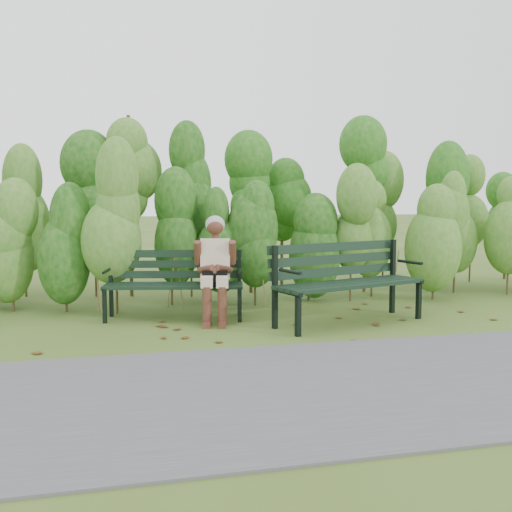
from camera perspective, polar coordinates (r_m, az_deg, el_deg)
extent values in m
plane|color=#41551F|center=(6.70, 0.73, -6.68)|extent=(80.00, 80.00, 0.00)
cube|color=#474749|center=(4.68, 7.72, -12.13)|extent=(60.00, 2.50, 0.01)
cylinder|color=#47381E|center=(7.78, -21.91, -2.38)|extent=(0.03, 0.03, 0.80)
ellipsoid|color=#156012|center=(7.72, -22.08, 2.33)|extent=(0.64, 0.64, 1.44)
cylinder|color=#47381E|center=(7.72, -17.41, -2.29)|extent=(0.03, 0.03, 0.80)
ellipsoid|color=#156012|center=(7.66, -17.55, 2.46)|extent=(0.64, 0.64, 1.44)
cylinder|color=#47381E|center=(7.70, -12.86, -2.19)|extent=(0.03, 0.03, 0.80)
ellipsoid|color=#156012|center=(7.65, -12.96, 2.57)|extent=(0.64, 0.64, 1.44)
cylinder|color=#47381E|center=(7.74, -8.32, -2.07)|extent=(0.03, 0.03, 0.80)
ellipsoid|color=#156012|center=(7.68, -8.39, 2.66)|extent=(0.64, 0.64, 1.44)
cylinder|color=#47381E|center=(7.82, -3.86, -1.95)|extent=(0.03, 0.03, 0.80)
ellipsoid|color=#156012|center=(7.76, -3.89, 2.74)|extent=(0.64, 0.64, 1.44)
cylinder|color=#47381E|center=(7.95, 0.49, -1.81)|extent=(0.03, 0.03, 0.80)
ellipsoid|color=#156012|center=(7.89, 0.49, 2.80)|extent=(0.64, 0.64, 1.44)
cylinder|color=#47381E|center=(8.12, 4.67, -1.67)|extent=(0.03, 0.03, 0.80)
ellipsoid|color=#156012|center=(8.07, 4.71, 2.84)|extent=(0.64, 0.64, 1.44)
cylinder|color=#47381E|center=(8.34, 8.66, -1.53)|extent=(0.03, 0.03, 0.80)
ellipsoid|color=#156012|center=(8.28, 8.73, 2.87)|extent=(0.64, 0.64, 1.44)
cylinder|color=#47381E|center=(8.59, 12.43, -1.39)|extent=(0.03, 0.03, 0.80)
ellipsoid|color=#156012|center=(8.54, 12.52, 2.88)|extent=(0.64, 0.64, 1.44)
cylinder|color=#47381E|center=(8.88, 15.98, -1.25)|extent=(0.03, 0.03, 0.80)
ellipsoid|color=#156012|center=(8.83, 16.09, 2.88)|extent=(0.64, 0.64, 1.44)
cylinder|color=#47381E|center=(9.20, 19.28, -1.12)|extent=(0.03, 0.03, 0.80)
ellipsoid|color=#156012|center=(9.15, 19.41, 2.87)|extent=(0.64, 0.64, 1.44)
cylinder|color=#47381E|center=(9.55, 22.36, -0.99)|extent=(0.03, 0.03, 0.80)
ellipsoid|color=#156012|center=(9.50, 22.50, 2.85)|extent=(0.64, 0.64, 1.44)
cylinder|color=#47381E|center=(8.74, -20.63, -0.51)|extent=(0.04, 0.04, 1.10)
ellipsoid|color=#0B470C|center=(8.70, -20.83, 5.27)|extent=(0.70, 0.70, 1.98)
cylinder|color=#47381E|center=(8.68, -15.59, -0.39)|extent=(0.04, 0.04, 1.10)
ellipsoid|color=#0B470C|center=(8.64, -15.74, 5.42)|extent=(0.70, 0.70, 1.98)
cylinder|color=#47381E|center=(8.69, -10.52, -0.27)|extent=(0.04, 0.04, 1.10)
ellipsoid|color=#0B470C|center=(8.65, -10.63, 5.53)|extent=(0.70, 0.70, 1.98)
cylinder|color=#47381E|center=(8.77, -5.51, -0.15)|extent=(0.04, 0.04, 1.10)
ellipsoid|color=#0B470C|center=(8.73, -5.57, 5.60)|extent=(0.70, 0.70, 1.98)
cylinder|color=#47381E|center=(8.92, -0.62, -0.04)|extent=(0.04, 0.04, 1.10)
ellipsoid|color=#0B470C|center=(8.87, -0.63, 5.63)|extent=(0.70, 0.70, 1.98)
cylinder|color=#47381E|center=(9.12, 4.07, 0.08)|extent=(0.04, 0.04, 1.10)
ellipsoid|color=#0B470C|center=(9.08, 4.11, 5.61)|extent=(0.70, 0.70, 1.98)
cylinder|color=#47381E|center=(9.39, 8.54, 0.19)|extent=(0.04, 0.04, 1.10)
ellipsoid|color=#0B470C|center=(9.35, 8.61, 5.56)|extent=(0.70, 0.70, 1.98)
cylinder|color=#47381E|center=(9.71, 12.73, 0.29)|extent=(0.04, 0.04, 1.10)
ellipsoid|color=#0B470C|center=(9.67, 12.84, 5.49)|extent=(0.70, 0.70, 1.98)
cylinder|color=#47381E|center=(10.07, 16.64, 0.38)|extent=(0.04, 0.04, 1.10)
ellipsoid|color=#0B470C|center=(10.04, 16.78, 5.39)|extent=(0.70, 0.70, 1.98)
cylinder|color=#47381E|center=(10.49, 20.25, 0.46)|extent=(0.04, 0.04, 1.10)
ellipsoid|color=#0B470C|center=(10.45, 20.42, 5.27)|extent=(0.70, 0.70, 1.98)
cube|color=#5B3512|center=(6.11, -7.87, -7.91)|extent=(0.11, 0.10, 0.01)
cube|color=#5B3512|center=(6.98, -9.09, -6.22)|extent=(0.08, 0.10, 0.01)
cube|color=#5B3512|center=(5.62, -4.47, -9.08)|extent=(0.11, 0.11, 0.01)
cube|color=#5B3512|center=(7.39, 2.80, -5.51)|extent=(0.08, 0.10, 0.01)
cube|color=#5B3512|center=(7.62, 20.27, -5.52)|extent=(0.11, 0.11, 0.01)
cube|color=#5B3512|center=(7.36, -4.69, -5.56)|extent=(0.11, 0.10, 0.01)
cube|color=#5B3512|center=(6.69, 11.83, -6.80)|extent=(0.11, 0.11, 0.01)
cube|color=#5B3512|center=(7.65, 21.40, -5.51)|extent=(0.11, 0.11, 0.01)
cube|color=#5B3512|center=(6.11, -14.66, -8.04)|extent=(0.11, 0.11, 0.01)
cube|color=#5B3512|center=(6.51, -4.32, -7.05)|extent=(0.11, 0.11, 0.01)
cube|color=#5B3512|center=(6.40, 11.02, -7.36)|extent=(0.11, 0.11, 0.01)
cube|color=#5B3512|center=(6.87, 20.71, -6.71)|extent=(0.11, 0.09, 0.01)
cube|color=#5B3512|center=(8.15, 15.27, -4.65)|extent=(0.09, 0.11, 0.01)
cube|color=#5B3512|center=(7.61, 6.94, -5.21)|extent=(0.09, 0.07, 0.01)
cube|color=#5B3512|center=(7.46, -8.83, -5.46)|extent=(0.11, 0.11, 0.01)
cube|color=#5B3512|center=(7.22, -0.90, -5.76)|extent=(0.11, 0.11, 0.01)
cube|color=#5B3512|center=(6.61, -18.13, -7.10)|extent=(0.11, 0.09, 0.01)
cube|color=#5B3512|center=(7.49, 16.57, -5.58)|extent=(0.11, 0.11, 0.01)
cube|color=#5B3512|center=(7.41, -12.59, -5.61)|extent=(0.11, 0.11, 0.01)
cube|color=#5B3512|center=(7.99, 21.73, -5.06)|extent=(0.10, 0.11, 0.01)
cube|color=#5B3512|center=(7.49, -21.37, -5.74)|extent=(0.11, 0.11, 0.01)
cube|color=#5B3512|center=(6.64, 22.96, -7.21)|extent=(0.11, 0.11, 0.01)
cube|color=black|center=(6.88, -7.97, -3.01)|extent=(1.59, 0.42, 0.04)
cube|color=black|center=(6.99, -7.88, -2.87)|extent=(1.59, 0.42, 0.04)
cube|color=black|center=(7.10, -7.80, -2.74)|extent=(1.59, 0.42, 0.04)
cube|color=black|center=(7.21, -7.71, -2.61)|extent=(1.59, 0.42, 0.04)
cube|color=black|center=(7.28, -7.66, -1.76)|extent=(1.58, 0.37, 0.09)
cube|color=black|center=(7.28, -7.67, -0.77)|extent=(1.58, 0.37, 0.09)
cube|color=black|center=(7.28, -7.67, 0.22)|extent=(1.58, 0.37, 0.09)
cube|color=black|center=(7.02, -14.22, -4.62)|extent=(0.05, 0.05, 0.40)
cube|color=black|center=(7.36, -13.65, -2.56)|extent=(0.05, 0.05, 0.80)
cube|color=black|center=(7.17, -13.96, -2.93)|extent=(0.13, 0.45, 0.04)
cylinder|color=black|center=(7.10, -14.07, -1.41)|extent=(0.10, 0.33, 0.03)
cube|color=black|center=(6.87, -1.56, -4.67)|extent=(0.05, 0.05, 0.40)
cube|color=black|center=(7.22, -1.61, -2.56)|extent=(0.05, 0.05, 0.80)
cube|color=black|center=(7.02, -1.59, -2.94)|extent=(0.13, 0.45, 0.04)
cylinder|color=black|center=(6.95, -1.59, -1.39)|extent=(0.10, 0.33, 0.03)
cube|color=black|center=(6.69, 10.07, -2.83)|extent=(1.77, 0.65, 0.04)
cube|color=black|center=(6.78, 9.36, -2.70)|extent=(1.77, 0.65, 0.04)
cube|color=black|center=(6.87, 8.67, -2.58)|extent=(1.77, 0.65, 0.04)
cube|color=black|center=(6.97, 8.00, -2.45)|extent=(1.77, 0.65, 0.04)
cube|color=black|center=(7.03, 7.53, -1.47)|extent=(1.75, 0.60, 0.11)
cube|color=black|center=(7.02, 7.47, -0.31)|extent=(1.75, 0.60, 0.11)
cube|color=black|center=(7.02, 7.40, 0.85)|extent=(1.75, 0.60, 0.11)
cube|color=black|center=(6.18, 4.03, -5.59)|extent=(0.06, 0.06, 0.46)
cube|color=black|center=(6.49, 1.81, -2.99)|extent=(0.06, 0.06, 0.91)
cube|color=black|center=(6.31, 2.97, -3.44)|extent=(0.20, 0.50, 0.04)
cylinder|color=black|center=(6.23, 3.24, -1.48)|extent=(0.15, 0.37, 0.04)
cube|color=black|center=(7.31, 15.23, -4.03)|extent=(0.06, 0.06, 0.46)
cube|color=black|center=(7.58, 12.89, -1.89)|extent=(0.06, 0.06, 0.91)
cube|color=black|center=(7.42, 14.14, -2.24)|extent=(0.20, 0.50, 0.04)
cylinder|color=black|center=(7.36, 14.46, -0.57)|extent=(0.15, 0.37, 0.04)
cube|color=beige|center=(6.81, -4.66, -2.34)|extent=(0.21, 0.42, 0.12)
cube|color=beige|center=(6.81, -3.22, -2.33)|extent=(0.21, 0.42, 0.12)
cylinder|color=#552D1E|center=(6.69, -4.70, -4.80)|extent=(0.12, 0.12, 0.44)
cylinder|color=#552D1E|center=(6.69, -3.22, -4.79)|extent=(0.12, 0.12, 0.44)
cube|color=#552D1E|center=(6.66, -4.71, -6.53)|extent=(0.12, 0.20, 0.06)
cube|color=#552D1E|center=(6.65, -3.22, -6.53)|extent=(0.12, 0.20, 0.06)
cube|color=beige|center=(7.04, -3.89, -0.28)|extent=(0.38, 0.30, 0.49)
cylinder|color=#552D1E|center=(7.00, -3.91, 1.80)|extent=(0.09, 0.09, 0.10)
sphere|color=#552D1E|center=(6.98, -3.92, 2.81)|extent=(0.20, 0.20, 0.20)
ellipsoid|color=gray|center=(7.00, -3.92, 3.02)|extent=(0.23, 0.22, 0.21)
cylinder|color=#552D1E|center=(6.96, -5.56, 0.32)|extent=(0.12, 0.21, 0.30)
cylinder|color=#552D1E|center=(6.95, -2.26, 0.33)|extent=(0.12, 0.21, 0.30)
cylinder|color=#552D1E|center=(6.85, -4.77, -1.25)|extent=(0.18, 0.27, 0.13)
cylinder|color=#552D1E|center=(6.85, -3.09, -1.24)|extent=(0.25, 0.23, 0.13)
sphere|color=#552D1E|center=(6.79, -3.94, -1.46)|extent=(0.10, 0.10, 0.10)
cube|color=black|center=(6.81, -3.94, -2.01)|extent=(0.30, 0.17, 0.15)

